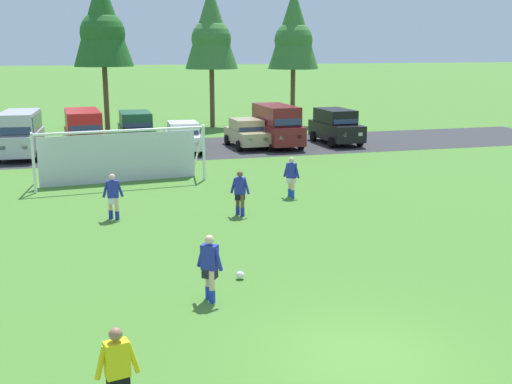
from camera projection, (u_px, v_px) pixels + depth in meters
name	position (u px, v px, depth m)	size (l,w,h in m)	color
ground_plane	(212.00, 191.00, 26.41)	(400.00, 400.00, 0.00)	#477A2D
parking_lot_strip	(173.00, 149.00, 37.32)	(52.00, 8.40, 0.01)	#333335
soccer_ball	(240.00, 275.00, 16.36)	(0.22, 0.22, 0.22)	white
soccer_goal	(120.00, 154.00, 27.77)	(7.57, 2.65, 2.57)	white
referee	(118.00, 375.00, 9.99)	(0.75, 0.32, 1.64)	#936B4C
player_striker_near	(113.00, 197.00, 21.90)	(0.74, 0.34, 1.64)	beige
player_midfield_center	(210.00, 268.00, 14.82)	(0.58, 0.58, 1.64)	beige
player_defender_far	(291.00, 177.00, 25.20)	(0.58, 0.59, 1.64)	beige
player_winger_left	(240.00, 193.00, 22.43)	(0.67, 0.45, 1.64)	brown
parked_car_slot_far_left	(20.00, 133.00, 34.21)	(2.43, 4.92, 2.52)	#B2B2BC
parked_car_slot_left	(84.00, 132.00, 34.92)	(2.40, 4.90, 2.52)	red
parked_car_slot_center_left	(136.00, 129.00, 37.58)	(2.15, 4.61, 2.16)	#194C2D
parked_car_slot_center	(183.00, 137.00, 36.23)	(2.19, 4.28, 1.72)	silver
parked_car_slot_center_right	(247.00, 133.00, 37.80)	(2.18, 4.27, 1.72)	tan
parked_car_slot_right	(277.00, 125.00, 37.97)	(2.34, 4.87, 2.52)	maroon
parked_car_slot_far_right	(336.00, 126.00, 39.26)	(2.29, 4.68, 2.16)	black
tree_mid_left	(102.00, 22.00, 43.34)	(4.17, 4.17, 11.11)	brown
tree_center_back	(211.00, 30.00, 46.04)	(3.94, 3.94, 10.51)	brown
tree_mid_right	(294.00, 31.00, 47.31)	(3.89, 3.89, 10.38)	brown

